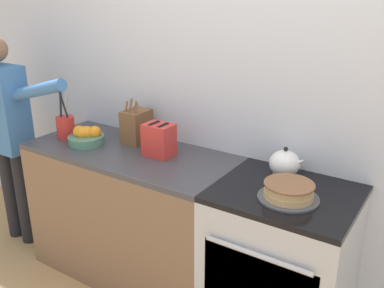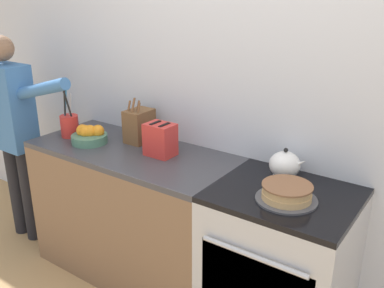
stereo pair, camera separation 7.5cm
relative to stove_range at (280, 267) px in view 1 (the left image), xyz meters
The scene contains 10 objects.
wall_back 0.97m from the stove_range, 136.32° to the left, with size 8.00×0.04×2.60m.
counter_cabinet 1.03m from the stove_range, behind, with size 1.35×0.60×0.89m.
stove_range is the anchor object (origin of this frame).
layer_cake 0.49m from the stove_range, 61.52° to the right, with size 0.29×0.29×0.08m.
tea_kettle 0.55m from the stove_range, 114.75° to the left, with size 0.20×0.17×0.16m.
knife_block 1.22m from the stove_range, behind, with size 0.14×0.18×0.30m.
utensil_crock 1.62m from the stove_range, behind, with size 0.12×0.12×0.34m.
fruit_bowl 1.42m from the stove_range, behind, with size 0.23×0.23×0.12m.
toaster 0.98m from the stove_range, behind, with size 0.19×0.13×0.20m.
person_baker 2.09m from the stove_range, behind, with size 0.90×0.20×1.54m.
Camera 1 is at (0.99, -1.55, 1.85)m, focal length 40.00 mm.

